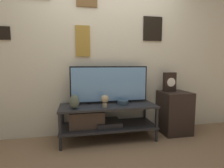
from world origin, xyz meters
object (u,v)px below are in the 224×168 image
object	(u,v)px
television	(110,84)
decorative_bust	(105,100)
vase_wide_bowl	(123,102)
mantel_clock	(170,82)
vase_urn_stoneware	(74,102)

from	to	relation	value
television	decorative_bust	size ratio (longest dim) A/B	6.78
vase_wide_bowl	decorative_bust	distance (m)	0.32
decorative_bust	vase_wide_bowl	bearing A→B (deg)	20.93
mantel_clock	vase_urn_stoneware	bearing A→B (deg)	-171.35
vase_wide_bowl	mantel_clock	world-z (taller)	mantel_clock
vase_urn_stoneware	mantel_clock	bearing A→B (deg)	8.65
vase_wide_bowl	mantel_clock	distance (m)	0.88
television	vase_wide_bowl	bearing A→B (deg)	-38.11
television	vase_urn_stoneware	bearing A→B (deg)	-154.91
television	mantel_clock	bearing A→B (deg)	-0.95
vase_wide_bowl	vase_urn_stoneware	bearing A→B (deg)	-170.81
vase_urn_stoneware	decorative_bust	distance (m)	0.42
television	mantel_clock	xyz separation A→B (m)	(1.00, -0.02, 0.02)
vase_urn_stoneware	decorative_bust	bearing A→B (deg)	0.48
television	vase_urn_stoneware	size ratio (longest dim) A/B	6.14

